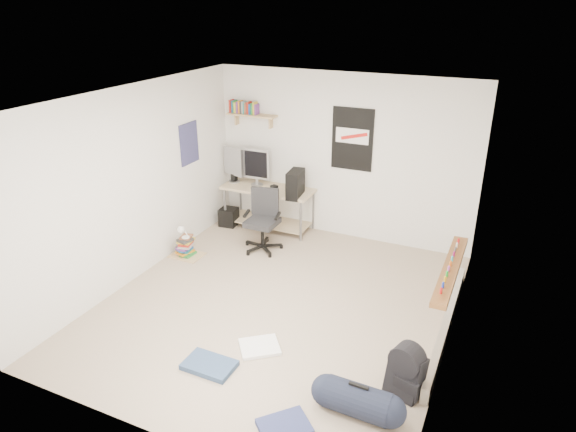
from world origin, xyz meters
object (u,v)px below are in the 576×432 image
at_px(office_chair, 262,219).
at_px(desk, 269,206).
at_px(backpack, 405,375).
at_px(book_stack, 186,246).
at_px(duffel_bag, 358,401).

bearing_deg(office_chair, desk, 96.28).
relative_size(backpack, book_stack, 1.05).
relative_size(office_chair, backpack, 2.12).
distance_m(office_chair, duffel_bag, 3.44).
distance_m(office_chair, book_stack, 1.16).
height_order(duffel_bag, book_stack, duffel_bag).
height_order(office_chair, book_stack, office_chair).
relative_size(desk, book_stack, 3.56).
xyz_separation_m(backpack, duffel_bag, (-0.32, -0.45, -0.06)).
height_order(office_chair, duffel_bag, office_chair).
relative_size(desk, backpack, 3.38).
height_order(desk, duffel_bag, desk).
bearing_deg(desk, office_chair, -59.17).
bearing_deg(desk, backpack, -33.54).
bearing_deg(backpack, desk, 151.79).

